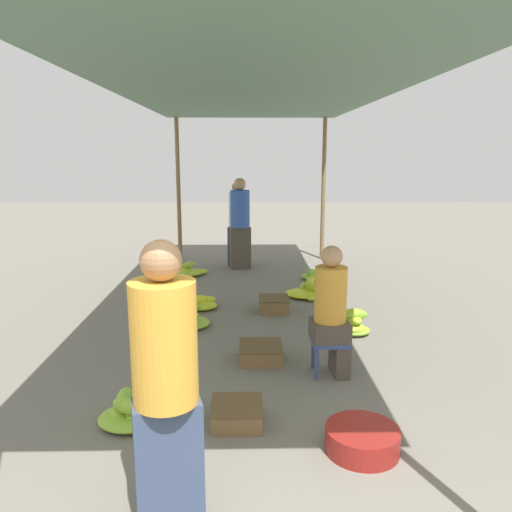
% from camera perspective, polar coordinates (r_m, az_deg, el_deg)
% --- Properties ---
extents(canopy_post_back_left, '(0.08, 0.08, 2.76)m').
position_cam_1_polar(canopy_post_back_left, '(9.93, -8.85, 7.46)').
color(canopy_post_back_left, olive).
rests_on(canopy_post_back_left, ground).
extents(canopy_post_back_right, '(0.08, 0.08, 2.76)m').
position_cam_1_polar(canopy_post_back_right, '(9.96, 7.71, 7.50)').
color(canopy_post_back_right, olive).
rests_on(canopy_post_back_right, ground).
extents(canopy_tarp, '(3.24, 8.20, 0.04)m').
position_cam_1_polar(canopy_tarp, '(5.96, -0.11, 18.43)').
color(canopy_tarp, '#567A60').
rests_on(canopy_tarp, canopy_post_front_left).
extents(vendor_foreground, '(0.43, 0.43, 1.65)m').
position_cam_1_polar(vendor_foreground, '(2.80, -10.28, -14.39)').
color(vendor_foreground, '#384766').
rests_on(vendor_foreground, ground).
extents(stool, '(0.34, 0.34, 0.35)m').
position_cam_1_polar(stool, '(4.87, 8.36, -10.08)').
color(stool, '#384C84').
rests_on(stool, ground).
extents(vendor_seated, '(0.37, 0.37, 1.25)m').
position_cam_1_polar(vendor_seated, '(4.75, 8.69, -6.10)').
color(vendor_seated, '#4C4238').
rests_on(vendor_seated, ground).
extents(basin_black, '(0.53, 0.53, 0.17)m').
position_cam_1_polar(basin_black, '(3.84, 12.04, -19.83)').
color(basin_black, maroon).
rests_on(basin_black, ground).
extents(banana_pile_left_0, '(0.62, 0.55, 0.23)m').
position_cam_1_polar(banana_pile_left_0, '(6.20, -8.20, -7.24)').
color(banana_pile_left_0, '#CDD627').
rests_on(banana_pile_left_0, ground).
extents(banana_pile_left_1, '(0.52, 0.45, 0.28)m').
position_cam_1_polar(banana_pile_left_1, '(4.20, -14.17, -16.97)').
color(banana_pile_left_1, '#84B934').
rests_on(banana_pile_left_1, ground).
extents(banana_pile_left_2, '(0.42, 0.57, 0.18)m').
position_cam_1_polar(banana_pile_left_2, '(6.89, -6.39, -5.41)').
color(banana_pile_left_2, '#9BC230').
rests_on(banana_pile_left_2, ground).
extents(banana_pile_left_3, '(0.75, 0.64, 0.23)m').
position_cam_1_polar(banana_pile_left_3, '(8.75, -8.01, -1.79)').
color(banana_pile_left_3, '#B7CD2B').
rests_on(banana_pile_left_3, ground).
extents(banana_pile_right_0, '(0.38, 0.36, 0.32)m').
position_cam_1_polar(banana_pile_right_0, '(5.97, 11.17, -7.53)').
color(banana_pile_right_0, '#82B835').
rests_on(banana_pile_right_0, ground).
extents(banana_pile_right_1, '(0.60, 0.67, 0.26)m').
position_cam_1_polar(banana_pile_right_1, '(7.43, 5.88, -4.04)').
color(banana_pile_right_1, '#ABC92E').
rests_on(banana_pile_right_1, ground).
extents(banana_pile_right_2, '(0.47, 0.47, 0.18)m').
position_cam_1_polar(banana_pile_right_2, '(8.43, 6.69, -2.25)').
color(banana_pile_right_2, '#CED727').
rests_on(banana_pile_right_2, ground).
extents(crate_near, '(0.40, 0.40, 0.17)m').
position_cam_1_polar(crate_near, '(4.09, -2.20, -17.55)').
color(crate_near, brown).
rests_on(crate_near, ground).
extents(crate_mid, '(0.40, 0.40, 0.20)m').
position_cam_1_polar(crate_mid, '(6.70, 2.04, -5.56)').
color(crate_mid, brown).
rests_on(crate_mid, ground).
extents(crate_far, '(0.44, 0.44, 0.17)m').
position_cam_1_polar(crate_far, '(5.18, 0.55, -10.96)').
color(crate_far, brown).
rests_on(crate_far, ground).
extents(shopper_walking_mid, '(0.42, 0.42, 1.65)m').
position_cam_1_polar(shopper_walking_mid, '(9.07, -1.83, 3.88)').
color(shopper_walking_mid, '#4C4238').
rests_on(shopper_walking_mid, ground).
extents(shopper_walking_far, '(0.41, 0.41, 1.57)m').
position_cam_1_polar(shopper_walking_far, '(9.33, -2.10, 3.84)').
color(shopper_walking_far, '#384766').
rests_on(shopper_walking_far, ground).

